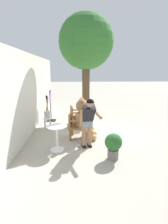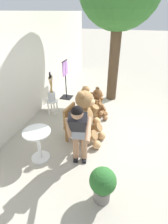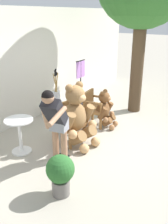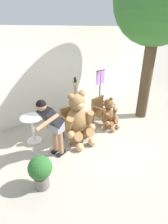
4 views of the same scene
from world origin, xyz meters
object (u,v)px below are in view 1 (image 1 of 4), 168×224
(brush_bucket, at_px, (47,113))
(teddy_bear_large, at_px, (83,119))
(white_stool, at_px, (47,121))
(patio_tree, at_px, (87,44))
(round_side_table, at_px, (57,135))
(wooden_chair_left, at_px, (76,125))
(person_visitor, at_px, (88,119))
(teddy_bear_small, at_px, (83,116))
(potted_plant, at_px, (113,144))
(wooden_chair_right, at_px, (76,116))
(clothing_display_stand, at_px, (51,105))

(brush_bucket, bearing_deg, teddy_bear_large, -125.14)
(teddy_bear_large, distance_m, brush_bucket, 1.63)
(white_stool, height_order, patio_tree, patio_tree)
(white_stool, distance_m, round_side_table, 1.91)
(wooden_chair_left, height_order, teddy_bear_large, teddy_bear_large)
(wooden_chair_left, xyz_separation_m, person_visitor, (-0.82, -0.35, 0.43))
(wooden_chair_left, height_order, brush_bucket, brush_bucket)
(person_visitor, relative_size, white_stool, 3.25)
(teddy_bear_small, bearing_deg, potted_plant, -165.52)
(teddy_bear_small, bearing_deg, wooden_chair_right, 92.97)
(patio_tree, bearing_deg, white_stool, 137.42)
(teddy_bear_small, relative_size, white_stool, 2.04)
(teddy_bear_small, xyz_separation_m, potted_plant, (-2.58, -0.67, -0.06))
(brush_bucket, xyz_separation_m, clothing_display_stand, (1.23, 0.05, 0.06))
(wooden_chair_left, relative_size, person_visitor, 0.58)
(white_stool, distance_m, clothing_display_stand, 1.28)
(wooden_chair_right, bearing_deg, white_stool, 99.37)
(wooden_chair_right, distance_m, patio_tree, 3.33)
(brush_bucket, height_order, round_side_table, brush_bucket)
(teddy_bear_large, height_order, person_visitor, person_visitor)
(white_stool, distance_m, patio_tree, 3.82)
(teddy_bear_large, xyz_separation_m, clothing_display_stand, (2.16, 1.38, 0.05))
(round_side_table, distance_m, potted_plant, 1.58)
(teddy_bear_large, distance_m, white_stool, 1.66)
(teddy_bear_large, bearing_deg, clothing_display_stand, 32.52)
(patio_tree, bearing_deg, round_side_table, 163.74)
(teddy_bear_large, height_order, teddy_bear_small, teddy_bear_large)
(wooden_chair_left, height_order, white_stool, wooden_chair_left)
(potted_plant, bearing_deg, teddy_bear_large, 25.90)
(wooden_chair_left, bearing_deg, patio_tree, -11.14)
(wooden_chair_right, distance_m, teddy_bear_small, 0.29)
(wooden_chair_left, bearing_deg, person_visitor, -156.69)
(brush_bucket, xyz_separation_m, patio_tree, (1.75, -1.61, 2.70))
(round_side_table, bearing_deg, teddy_bear_large, -40.99)
(potted_plant, bearing_deg, person_visitor, 43.20)
(clothing_display_stand, bearing_deg, person_visitor, -153.52)
(person_visitor, relative_size, clothing_display_stand, 1.10)
(teddy_bear_small, height_order, round_side_table, teddy_bear_small)
(white_stool, xyz_separation_m, potted_plant, (-2.39, -2.04, 0.04))
(round_side_table, height_order, potted_plant, round_side_table)
(teddy_bear_large, xyz_separation_m, person_visitor, (-0.81, -0.10, 0.23))
(white_stool, xyz_separation_m, clothing_display_stand, (1.23, 0.04, 0.36))
(potted_plant, xyz_separation_m, clothing_display_stand, (3.61, 2.08, 0.32))
(teddy_bear_large, xyz_separation_m, teddy_bear_small, (1.13, -0.04, -0.21))
(wooden_chair_right, bearing_deg, wooden_chair_left, 179.99)
(clothing_display_stand, bearing_deg, wooden_chair_left, -152.35)
(round_side_table, bearing_deg, person_visitor, -84.81)
(potted_plant, bearing_deg, brush_bucket, 40.47)
(wooden_chair_left, xyz_separation_m, potted_plant, (-1.46, -0.96, -0.07))
(brush_bucket, bearing_deg, wooden_chair_left, -130.55)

